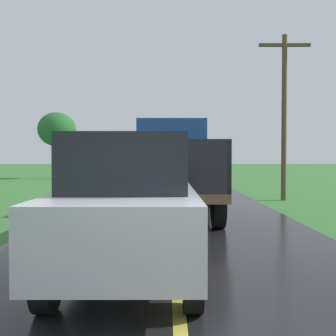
# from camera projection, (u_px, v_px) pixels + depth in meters

# --- Properties ---
(banana_truck_near) EXTENTS (2.38, 5.82, 2.80)m
(banana_truck_near) POSITION_uv_depth(u_px,v_px,m) (171.00, 166.00, 11.65)
(banana_truck_near) COLOR #2D2D30
(banana_truck_near) RESTS_ON road_surface
(utility_pole_roadside) EXTENTS (2.03, 0.20, 6.56)m
(utility_pole_roadside) POSITION_uv_depth(u_px,v_px,m) (283.00, 111.00, 15.75)
(utility_pole_roadside) COLOR brown
(utility_pole_roadside) RESTS_ON ground
(roadside_tree_near_left) EXTENTS (3.05, 3.05, 5.34)m
(roadside_tree_near_left) POSITION_uv_depth(u_px,v_px,m) (56.00, 130.00, 32.02)
(roadside_tree_near_left) COLOR #4C3823
(roadside_tree_near_left) RESTS_ON ground
(following_car) EXTENTS (1.74, 4.10, 1.92)m
(following_car) POSITION_uv_depth(u_px,v_px,m) (130.00, 205.00, 5.38)
(following_car) COLOR #B7BABF
(following_car) RESTS_ON road_surface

